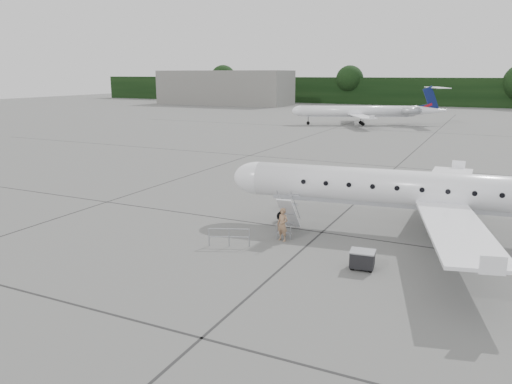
% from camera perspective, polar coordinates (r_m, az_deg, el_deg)
% --- Properties ---
extents(ground, '(320.00, 320.00, 0.00)m').
position_cam_1_polar(ground, '(25.70, 13.17, -7.96)').
color(ground, slate).
rests_on(ground, ground).
extents(treeline, '(260.00, 4.00, 8.00)m').
position_cam_1_polar(treeline, '(153.66, 24.34, 10.31)').
color(treeline, black).
rests_on(treeline, ground).
extents(terminal_building, '(40.00, 14.00, 10.00)m').
position_cam_1_polar(terminal_building, '(153.12, -3.61, 11.82)').
color(terminal_building, slate).
rests_on(terminal_building, ground).
extents(main_regional_jet, '(31.63, 24.56, 7.49)m').
position_cam_1_polar(main_regional_jet, '(30.09, 21.44, 2.01)').
color(main_regional_jet, white).
rests_on(main_regional_jet, ground).
extents(airstair, '(1.15, 2.52, 2.35)m').
position_cam_1_polar(airstair, '(29.25, 3.77, -2.57)').
color(airstair, white).
rests_on(airstair, ground).
extents(passenger, '(0.78, 0.61, 1.90)m').
position_cam_1_polar(passenger, '(28.05, 3.05, -3.74)').
color(passenger, '#997253').
rests_on(passenger, ground).
extents(safety_railing, '(2.06, 0.92, 1.00)m').
position_cam_1_polar(safety_railing, '(27.27, -3.10, -5.24)').
color(safety_railing, '#989AA0').
rests_on(safety_railing, ground).
extents(baggage_cart, '(1.23, 1.04, 0.98)m').
position_cam_1_polar(baggage_cart, '(24.75, 12.05, -7.53)').
color(baggage_cart, black).
rests_on(baggage_cart, ground).
extents(bg_regional_left, '(31.68, 27.84, 6.91)m').
position_cam_1_polar(bg_regional_left, '(93.68, 11.50, 9.63)').
color(bg_regional_left, white).
rests_on(bg_regional_left, ground).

